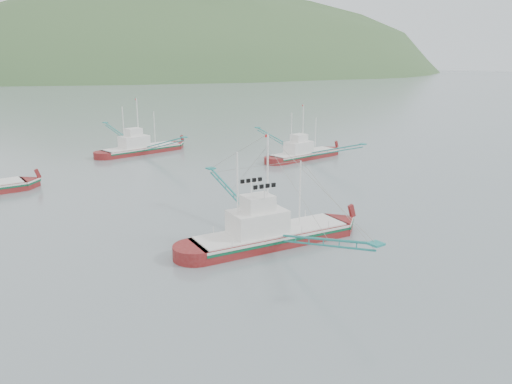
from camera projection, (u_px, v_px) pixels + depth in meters
ground at (296, 241)px, 43.77m from camera, size 1200.00×1200.00×0.00m
main_boat at (270, 226)px, 42.82m from camera, size 14.47×25.48×10.35m
bg_boat_right at (303, 151)px, 79.64m from camera, size 12.92×22.93×9.30m
bg_boat_far at (141, 144)px, 84.19m from camera, size 13.95×24.44×9.95m
headland_right at (205, 74)px, 516.22m from camera, size 684.00×432.00×306.00m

